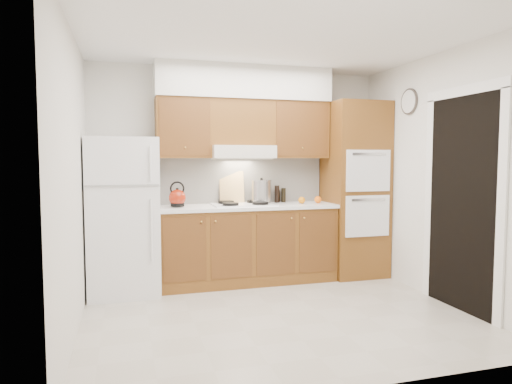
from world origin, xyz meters
TOP-DOWN VIEW (x-y plane):
  - floor at (0.00, 0.00)m, footprint 3.60×3.60m
  - ceiling at (0.00, 0.00)m, footprint 3.60×3.60m
  - wall_back at (0.00, 1.50)m, footprint 3.60×0.02m
  - wall_left at (-1.80, 0.00)m, footprint 0.02×3.00m
  - wall_right at (1.80, 0.00)m, footprint 0.02×3.00m
  - fridge at (-1.41, 1.14)m, footprint 0.75×0.72m
  - base_cabinets at (0.02, 1.20)m, footprint 2.11×0.60m
  - countertop at (0.03, 1.19)m, footprint 2.13×0.62m
  - backsplash at (0.02, 1.49)m, footprint 2.11×0.03m
  - oven_cabinet at (1.44, 1.18)m, footprint 0.70×0.65m
  - upper_cab_left at (-0.71, 1.33)m, footprint 0.63×0.33m
  - upper_cab_right at (0.72, 1.33)m, footprint 0.73×0.33m
  - range_hood at (-0.02, 1.27)m, footprint 0.75×0.45m
  - upper_cab_over_hood at (-0.02, 1.33)m, footprint 0.75×0.33m
  - soffit at (0.03, 1.32)m, footprint 2.13×0.36m
  - cooktop at (-0.02, 1.21)m, footprint 0.74×0.50m
  - doorway at (1.79, -0.35)m, footprint 0.02×0.90m
  - wall_clock at (1.79, 0.55)m, footprint 0.02×0.30m
  - kettle at (-0.81, 1.17)m, footprint 0.24×0.24m
  - cutting_board at (-0.11, 1.45)m, footprint 0.31×0.13m
  - stock_pot at (0.23, 1.28)m, footprint 0.29×0.29m
  - condiment_a at (0.46, 1.37)m, footprint 0.08×0.08m
  - condiment_b at (0.56, 1.40)m, footprint 0.06×0.06m
  - condiment_c at (0.50, 1.45)m, footprint 0.06×0.06m
  - orange_near at (0.92, 1.16)m, footprint 0.11×0.11m
  - orange_far at (0.71, 1.15)m, footprint 0.09×0.09m

SIDE VIEW (x-z plane):
  - floor at x=0.00m, z-range 0.00..0.00m
  - base_cabinets at x=0.02m, z-range 0.00..0.90m
  - fridge at x=-1.41m, z-range 0.00..1.72m
  - countertop at x=0.03m, z-range 0.90..0.94m
  - cooktop at x=-0.02m, z-range 0.94..0.95m
  - orange_far at x=0.71m, z-range 0.94..1.02m
  - orange_near at x=0.92m, z-range 0.94..1.03m
  - condiment_c at x=0.50m, z-range 0.94..1.09m
  - condiment_b at x=0.56m, z-range 0.94..1.12m
  - kettle at x=-0.81m, z-range 0.95..1.14m
  - condiment_a at x=0.46m, z-range 0.94..1.16m
  - doorway at x=1.79m, z-range 0.00..2.10m
  - stock_pot at x=0.23m, z-range 0.97..1.22m
  - oven_cabinet at x=1.44m, z-range 0.00..2.20m
  - cutting_board at x=-0.11m, z-range 0.94..1.34m
  - backsplash at x=0.02m, z-range 0.94..1.50m
  - wall_back at x=0.00m, z-range 0.00..2.60m
  - wall_left at x=-1.80m, z-range 0.00..2.60m
  - wall_right at x=1.80m, z-range 0.00..2.60m
  - range_hood at x=-0.02m, z-range 1.50..1.65m
  - upper_cab_left at x=-0.71m, z-range 1.50..2.20m
  - upper_cab_right at x=0.72m, z-range 1.50..2.20m
  - upper_cab_over_hood at x=-0.02m, z-range 1.65..2.20m
  - wall_clock at x=1.79m, z-range 2.00..2.30m
  - soffit at x=0.03m, z-range 2.20..2.60m
  - ceiling at x=0.00m, z-range 2.60..2.60m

